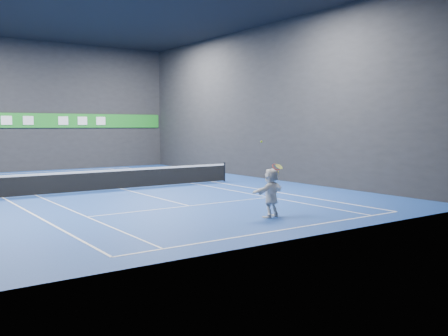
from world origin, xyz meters
TOP-DOWN VIEW (x-y plane):
  - ground at (0.00, 0.00)m, footprint 26.00×26.00m
  - ceiling at (0.00, 0.00)m, footprint 26.00×26.00m
  - wall_back at (0.00, 13.00)m, footprint 18.00×0.10m
  - wall_front at (0.00, -13.00)m, footprint 18.00×0.10m
  - wall_right at (9.00, 0.00)m, footprint 0.10×26.00m
  - baseline_near at (0.00, -11.89)m, footprint 10.98×0.08m
  - baseline_far at (0.00, 11.89)m, footprint 10.98×0.08m
  - sideline_doubles_left at (-5.49, 0.00)m, footprint 0.08×23.78m
  - sideline_doubles_right at (5.49, 0.00)m, footprint 0.08×23.78m
  - sideline_singles_left at (-4.11, 0.00)m, footprint 0.06×23.78m
  - sideline_singles_right at (4.11, 0.00)m, footprint 0.06×23.78m
  - service_line_near at (0.00, -6.40)m, footprint 8.23×0.06m
  - service_line_far at (0.00, 6.40)m, footprint 8.23×0.06m
  - center_service_line at (0.00, 0.00)m, footprint 0.06×12.80m
  - player at (1.03, -10.07)m, footprint 1.64×0.87m
  - tennis_ball at (0.59, -10.08)m, footprint 0.07×0.07m
  - tennis_net at (0.00, 0.00)m, footprint 12.50×0.10m
  - sponsor_banner at (0.00, 12.93)m, footprint 17.64×0.11m
  - tennis_racket at (1.33, -10.02)m, footprint 0.51×0.34m

SIDE VIEW (x-z plane):
  - ground at x=0.00m, z-range 0.00..0.00m
  - baseline_near at x=0.00m, z-range 0.00..0.01m
  - baseline_far at x=0.00m, z-range 0.00..0.01m
  - sideline_doubles_left at x=-5.49m, z-range 0.00..0.01m
  - sideline_doubles_right at x=5.49m, z-range 0.00..0.01m
  - sideline_singles_left at x=-4.11m, z-range 0.00..0.01m
  - sideline_singles_right at x=4.11m, z-range 0.00..0.01m
  - service_line_near at x=0.00m, z-range 0.00..0.01m
  - service_line_far at x=0.00m, z-range 0.00..0.01m
  - center_service_line at x=0.00m, z-range 0.00..0.01m
  - tennis_net at x=0.00m, z-range 0.00..1.07m
  - player at x=1.03m, z-range 0.00..1.68m
  - tennis_racket at x=1.33m, z-range 1.40..1.94m
  - tennis_ball at x=0.59m, z-range 2.56..2.63m
  - sponsor_banner at x=0.00m, z-range 3.00..4.00m
  - wall_back at x=0.00m, z-range 0.00..9.00m
  - wall_front at x=0.00m, z-range 0.00..9.00m
  - wall_right at x=9.00m, z-range 0.00..9.00m
  - ceiling at x=0.00m, z-range 9.00..9.00m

